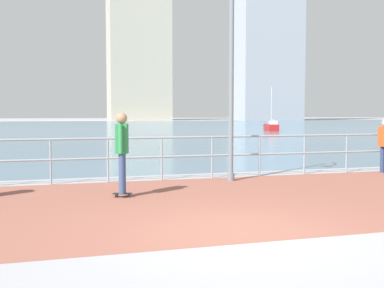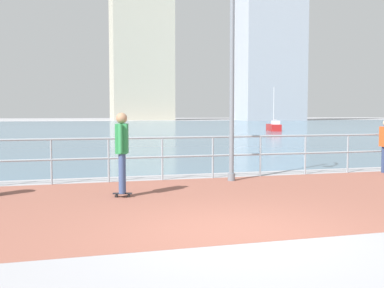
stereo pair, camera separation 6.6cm
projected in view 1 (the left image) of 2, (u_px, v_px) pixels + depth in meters
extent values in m
plane|color=#9E9EA3|center=(88.00, 131.00, 45.22)|extent=(220.00, 220.00, 0.00)
cube|color=#935647|center=(194.00, 201.00, 9.22)|extent=(28.00, 6.10, 0.01)
cube|color=slate|center=(84.00, 128.00, 55.33)|extent=(180.00, 88.00, 0.00)
cylinder|color=#8C99A3|center=(51.00, 162.00, 11.34)|extent=(0.05, 0.05, 1.13)
cylinder|color=#8C99A3|center=(108.00, 160.00, 11.72)|extent=(0.05, 0.05, 1.13)
cylinder|color=#8C99A3|center=(162.00, 159.00, 12.10)|extent=(0.05, 0.05, 1.13)
cylinder|color=#8C99A3|center=(212.00, 158.00, 12.49)|extent=(0.05, 0.05, 1.13)
cylinder|color=#8C99A3|center=(260.00, 156.00, 12.87)|extent=(0.05, 0.05, 1.13)
cylinder|color=#8C99A3|center=(304.00, 155.00, 13.25)|extent=(0.05, 0.05, 1.13)
cylinder|color=#8C99A3|center=(347.00, 154.00, 13.63)|extent=(0.05, 0.05, 1.13)
cylinder|color=#8C99A3|center=(162.00, 138.00, 12.07)|extent=(25.20, 0.06, 0.06)
cylinder|color=#8C99A3|center=(162.00, 157.00, 12.10)|extent=(25.20, 0.06, 0.06)
cylinder|color=slate|center=(231.00, 177.00, 12.03)|extent=(0.19, 0.19, 0.20)
cylinder|color=slate|center=(231.00, 86.00, 11.87)|extent=(0.12, 0.12, 4.93)
cylinder|color=black|center=(129.00, 195.00, 9.72)|extent=(0.07, 0.04, 0.06)
cylinder|color=black|center=(128.00, 196.00, 9.65)|extent=(0.07, 0.04, 0.06)
cylinder|color=black|center=(117.00, 196.00, 9.71)|extent=(0.07, 0.04, 0.06)
cylinder|color=black|center=(116.00, 196.00, 9.64)|extent=(0.07, 0.04, 0.06)
cube|color=black|center=(122.00, 194.00, 9.68)|extent=(0.41, 0.20, 0.02)
cylinder|color=#384C7A|center=(123.00, 173.00, 9.73)|extent=(0.16, 0.16, 0.84)
cylinder|color=#384C7A|center=(122.00, 174.00, 9.57)|extent=(0.16, 0.16, 0.84)
cube|color=#2D8C4C|center=(122.00, 139.00, 9.60)|extent=(0.32, 0.39, 0.62)
cylinder|color=#2D8C4C|center=(123.00, 137.00, 9.83)|extent=(0.11, 0.11, 0.59)
cylinder|color=#2D8C4C|center=(121.00, 138.00, 9.37)|extent=(0.11, 0.11, 0.59)
sphere|color=#A37A5B|center=(122.00, 118.00, 9.57)|extent=(0.23, 0.23, 0.23)
cylinder|color=navy|center=(382.00, 159.00, 13.67)|extent=(0.14, 0.14, 0.78)
cylinder|color=#D84C1E|center=(379.00, 136.00, 13.76)|extent=(0.10, 0.10, 0.56)
cube|color=#B21E1E|center=(271.00, 127.00, 45.33)|extent=(1.66, 3.19, 0.65)
cube|color=silver|center=(273.00, 123.00, 44.38)|extent=(0.91, 1.23, 0.36)
cylinder|color=silver|center=(271.00, 106.00, 45.18)|extent=(0.07, 0.07, 3.64)
cylinder|color=silver|center=(273.00, 120.00, 44.60)|extent=(0.39, 1.35, 0.06)
cube|color=#B2AD99|center=(138.00, 56.00, 110.69)|extent=(14.39, 10.35, 31.05)
cube|color=#A3A8B2|center=(267.00, 20.00, 105.16)|extent=(14.42, 10.18, 45.77)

